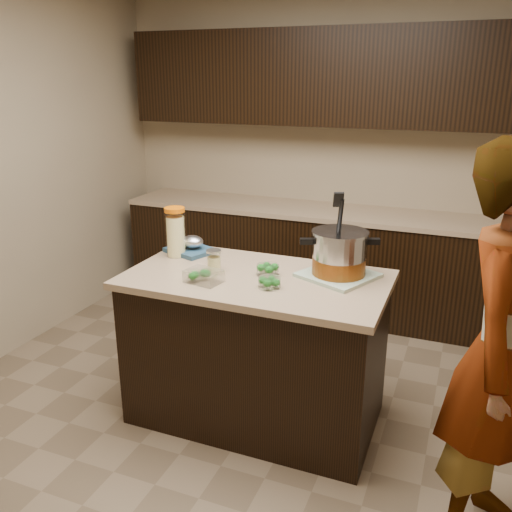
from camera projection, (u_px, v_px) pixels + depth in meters
The scene contains 13 objects.
ground_plane at pixel (256, 414), 3.31m from camera, with size 4.00×4.00×0.00m, color brown.
room_shell at pixel (256, 127), 2.76m from camera, with size 4.04×4.04×2.72m.
back_cabinets at pixel (333, 204), 4.54m from camera, with size 3.60×0.63×2.33m.
island at pixel (256, 348), 3.16m from camera, with size 1.46×0.81×0.90m.
dish_towel at pixel (338, 275), 3.01m from camera, with size 0.36×0.36×0.02m, color #608F6B.
stock_pot at pixel (339, 256), 2.98m from camera, with size 0.42×0.40×0.44m.
lemonade_pitcher at pixel (176, 234), 3.33m from camera, with size 0.16×0.16×0.30m.
mason_jar at pixel (214, 262), 3.07m from camera, with size 0.09×0.09×0.14m.
broccoli_tub_left at pixel (268, 270), 3.04m from camera, with size 0.15×0.15×0.06m.
broccoli_tub_right at pixel (269, 283), 2.85m from camera, with size 0.14×0.14×0.06m.
broccoli_tub_rect at pixel (204, 277), 2.93m from camera, with size 0.21×0.17×0.07m.
blue_tray at pixel (191, 247), 3.42m from camera, with size 0.34×0.30×0.11m.
person at pixel (503, 355), 2.22m from camera, with size 0.64×0.42×1.76m, color gray.
Camera 1 is at (1.06, -2.63, 1.96)m, focal length 38.00 mm.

